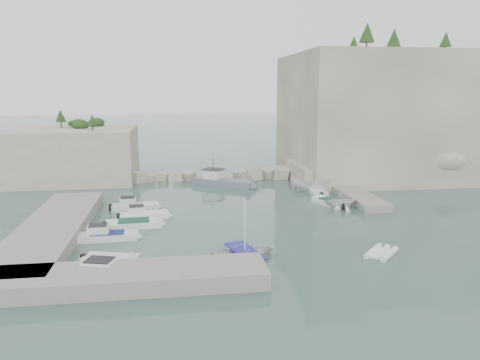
{
  "coord_description": "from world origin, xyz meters",
  "views": [
    {
      "loc": [
        -6.68,
        -40.73,
        12.11
      ],
      "look_at": [
        0.0,
        6.0,
        3.0
      ],
      "focal_mm": 35.0,
      "sensor_mm": 36.0,
      "label": 1
    }
  ],
  "objects": [
    {
      "name": "ground",
      "position": [
        0.0,
        0.0,
        0.0
      ],
      "size": [
        400.0,
        400.0,
        0.0
      ],
      "primitive_type": "plane",
      "color": "#3F5F56",
      "rests_on": "ground"
    },
    {
      "name": "cliff_east",
      "position": [
        23.0,
        23.0,
        8.5
      ],
      "size": [
        26.0,
        22.0,
        17.0
      ],
      "primitive_type": "cube",
      "color": "beige",
      "rests_on": "ground"
    },
    {
      "name": "cliff_terrace",
      "position": [
        13.0,
        18.0,
        1.25
      ],
      "size": [
        8.0,
        10.0,
        2.5
      ],
      "primitive_type": "cube",
      "color": "beige",
      "rests_on": "ground"
    },
    {
      "name": "outcrop_west",
      "position": [
        -20.0,
        25.0,
        3.5
      ],
      "size": [
        16.0,
        14.0,
        7.0
      ],
      "primitive_type": "cube",
      "color": "beige",
      "rests_on": "ground"
    },
    {
      "name": "quay_west",
      "position": [
        -17.0,
        -1.0,
        0.55
      ],
      "size": [
        5.0,
        24.0,
        1.1
      ],
      "primitive_type": "cube",
      "color": "#9E9689",
      "rests_on": "ground"
    },
    {
      "name": "quay_south",
      "position": [
        -10.0,
        -12.5,
        0.55
      ],
      "size": [
        18.0,
        4.0,
        1.1
      ],
      "primitive_type": "cube",
      "color": "#9E9689",
      "rests_on": "ground"
    },
    {
      "name": "ledge_east",
      "position": [
        13.5,
        10.0,
        0.4
      ],
      "size": [
        3.0,
        16.0,
        0.8
      ],
      "primitive_type": "cube",
      "color": "#9E9689",
      "rests_on": "ground"
    },
    {
      "name": "breakwater",
      "position": [
        -1.0,
        22.0,
        0.7
      ],
      "size": [
        28.0,
        3.0,
        1.4
      ],
      "primitive_type": "cube",
      "color": "beige",
      "rests_on": "ground"
    },
    {
      "name": "motorboat_a",
      "position": [
        -10.79,
        7.21,
        0.0
      ],
      "size": [
        5.27,
        1.97,
        1.4
      ],
      "primitive_type": null,
      "rotation": [
        0.0,
        0.0,
        0.09
      ],
      "color": "silver",
      "rests_on": "ground"
    },
    {
      "name": "motorboat_b",
      "position": [
        -9.66,
        3.44,
        0.0
      ],
      "size": [
        5.18,
        2.25,
        1.4
      ],
      "primitive_type": null,
      "rotation": [
        0.0,
        0.0,
        0.12
      ],
      "color": "white",
      "rests_on": "ground"
    },
    {
      "name": "motorboat_c",
      "position": [
        -10.41,
        0.74,
        0.0
      ],
      "size": [
        5.59,
        2.4,
        0.7
      ],
      "primitive_type": null,
      "rotation": [
        0.0,
        0.0,
        0.08
      ],
      "color": "white",
      "rests_on": "ground"
    },
    {
      "name": "motorboat_d",
      "position": [
        -12.25,
        -2.73,
        0.0
      ],
      "size": [
        5.38,
        1.76,
        1.4
      ],
      "primitive_type": null,
      "rotation": [
        0.0,
        0.0,
        0.03
      ],
      "color": "silver",
      "rests_on": "ground"
    },
    {
      "name": "motorboat_e",
      "position": [
        -11.33,
        -8.36,
        0.0
      ],
      "size": [
        4.54,
        2.8,
        0.7
      ],
      "primitive_type": null,
      "rotation": [
        0.0,
        0.0,
        -0.27
      ],
      "color": "silver",
      "rests_on": "ground"
    },
    {
      "name": "motorboat_f",
      "position": [
        -10.85,
        -11.18,
        0.0
      ],
      "size": [
        6.48,
        3.55,
        1.4
      ],
      "primitive_type": null,
      "rotation": [
        0.0,
        0.0,
        -0.29
      ],
      "color": "white",
      "rests_on": "ground"
    },
    {
      "name": "rowboat",
      "position": [
        -1.72,
        -8.47,
        0.0
      ],
      "size": [
        5.54,
        4.56,
        1.0
      ],
      "primitive_type": "imported",
      "rotation": [
        0.0,
        0.0,
        1.83
      ],
      "color": "white",
      "rests_on": "ground"
    },
    {
      "name": "inflatable_dinghy",
      "position": [
        8.45,
        -9.36,
        0.0
      ],
      "size": [
        3.29,
        3.37,
        0.44
      ],
      "primitive_type": null,
      "rotation": [
        0.0,
        0.0,
        0.82
      ],
      "color": "white",
      "rests_on": "ground"
    },
    {
      "name": "tender_east_a",
      "position": [
        10.4,
        4.48,
        0.0
      ],
      "size": [
        3.67,
        3.21,
        1.87
      ],
      "primitive_type": "imported",
      "rotation": [
        0.0,
        0.0,
        1.61
      ],
      "color": "white",
      "rests_on": "ground"
    },
    {
      "name": "tender_east_b",
      "position": [
        9.66,
        6.06,
        0.0
      ],
      "size": [
        3.13,
        4.82,
        0.7
      ],
      "primitive_type": null,
      "rotation": [
        0.0,
        0.0,
        1.95
      ],
      "color": "white",
      "rests_on": "ground"
    },
    {
      "name": "tender_east_c",
      "position": [
        10.09,
        11.96,
        0.0
      ],
      "size": [
        2.18,
        5.51,
        0.7
      ],
      "primitive_type": null,
      "rotation": [
        0.0,
        0.0,
        1.49
      ],
      "color": "silver",
      "rests_on": "ground"
    },
    {
      "name": "tender_east_d",
      "position": [
        9.7,
        13.06,
        0.0
      ],
      "size": [
        5.37,
        3.59,
        1.94
      ],
      "primitive_type": "imported",
      "rotation": [
        0.0,
        0.0,
        1.2
      ],
      "color": "white",
      "rests_on": "ground"
    },
    {
      "name": "work_boat",
      "position": [
        -0.32,
        17.95,
        0.0
      ],
      "size": [
        8.9,
        7.18,
        2.2
      ],
      "primitive_type": null,
      "rotation": [
        0.0,
        0.0,
        -0.59
      ],
      "color": "slate",
      "rests_on": "ground"
    },
    {
      "name": "rowboat_mast",
      "position": [
        -1.72,
        -8.47,
        2.6
      ],
      "size": [
        0.1,
        0.1,
        4.2
      ],
      "primitive_type": "cylinder",
      "color": "white",
      "rests_on": "rowboat"
    },
    {
      "name": "vegetation",
      "position": [
        17.83,
        24.4,
        17.93
      ],
      "size": [
        53.48,
        13.88,
        13.4
      ],
      "color": "#1E4219",
      "rests_on": "ground"
    }
  ]
}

